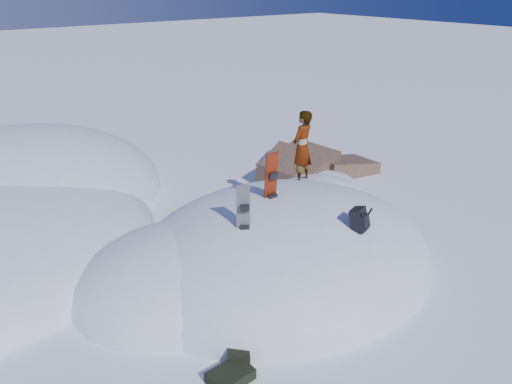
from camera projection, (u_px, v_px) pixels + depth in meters
ground at (282, 262)px, 10.98m from camera, size 120.00×120.00×0.00m
snow_mound at (269, 260)px, 11.05m from camera, size 8.00×6.00×3.00m
rock_outcrop at (310, 181)px, 15.25m from camera, size 4.68×4.41×1.68m
snowboard_red at (271, 188)px, 10.48m from camera, size 0.31×0.21×1.64m
snowboard_dark at (244, 220)px, 9.41m from camera, size 0.28×0.28×1.40m
backpack at (360, 220)px, 9.62m from camera, size 0.42×0.47×0.55m
gear_pile at (232, 372)px, 7.74m from camera, size 0.87×0.66×0.24m
person at (302, 147)px, 11.82m from camera, size 0.74×0.59×1.79m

